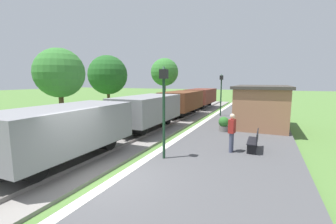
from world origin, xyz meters
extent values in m
plane|color=#517A38|center=(0.00, 0.00, 0.00)|extent=(160.00, 160.00, 0.00)
cube|color=#4C4C4F|center=(3.20, 0.00, 0.12)|extent=(6.00, 60.00, 0.25)
cube|color=silver|center=(0.40, 0.00, 0.25)|extent=(0.36, 60.00, 0.01)
cube|color=gray|center=(-2.40, 0.00, 0.06)|extent=(3.80, 60.00, 0.12)
cube|color=slate|center=(-1.68, 0.00, 0.19)|extent=(0.07, 60.00, 0.14)
cube|color=slate|center=(-3.12, 0.00, 0.19)|extent=(0.07, 60.00, 0.14)
cube|color=gray|center=(-2.40, 0.66, 1.58)|extent=(2.50, 5.60, 1.60)
cube|color=black|center=(-2.40, 0.66, 0.93)|extent=(2.10, 5.15, 0.50)
cylinder|color=black|center=(-2.40, 2.45, 0.68)|extent=(1.56, 0.84, 0.84)
cylinder|color=black|center=(-2.40, -1.13, 0.68)|extent=(1.56, 0.84, 0.84)
cylinder|color=black|center=(-2.40, 3.61, 0.93)|extent=(0.20, 0.30, 0.20)
cube|color=gray|center=(-2.40, 7.26, 1.58)|extent=(2.50, 5.60, 1.60)
cube|color=black|center=(-2.40, 7.26, 0.93)|extent=(2.10, 5.15, 0.50)
cylinder|color=black|center=(-2.40, 9.05, 0.68)|extent=(1.56, 0.84, 0.84)
cylinder|color=black|center=(-2.40, 5.47, 0.68)|extent=(1.56, 0.84, 0.84)
cylinder|color=black|center=(-2.40, 10.21, 0.93)|extent=(0.20, 0.30, 0.20)
cylinder|color=black|center=(-2.40, 4.31, 0.93)|extent=(0.20, 0.30, 0.20)
cube|color=brown|center=(-2.40, 13.86, 1.58)|extent=(2.50, 5.60, 1.60)
cube|color=black|center=(-2.40, 13.86, 0.93)|extent=(2.10, 5.15, 0.50)
cylinder|color=black|center=(-2.40, 15.65, 0.68)|extent=(1.56, 0.84, 0.84)
cylinder|color=black|center=(-2.40, 12.07, 0.68)|extent=(1.56, 0.84, 0.84)
cylinder|color=black|center=(-2.40, 16.81, 0.93)|extent=(0.20, 0.30, 0.20)
cylinder|color=black|center=(-2.40, 10.91, 0.93)|extent=(0.20, 0.30, 0.20)
cube|color=brown|center=(-2.40, 20.46, 1.58)|extent=(2.50, 5.60, 1.60)
cube|color=black|center=(-2.40, 20.46, 0.93)|extent=(2.10, 5.15, 0.50)
cylinder|color=black|center=(-2.40, 22.25, 0.68)|extent=(1.56, 0.84, 0.84)
cylinder|color=black|center=(-2.40, 18.67, 0.68)|extent=(1.56, 0.84, 0.84)
cylinder|color=black|center=(-2.40, 23.41, 0.93)|extent=(0.20, 0.30, 0.20)
cylinder|color=black|center=(-2.40, 17.51, 0.93)|extent=(0.20, 0.30, 0.20)
cube|color=#9E6B4C|center=(4.40, 11.35, 1.55)|extent=(3.20, 5.50, 2.60)
cube|color=#3D3833|center=(4.40, 11.35, 2.94)|extent=(3.50, 5.80, 0.18)
cube|color=black|center=(2.79, 10.25, 1.68)|extent=(0.03, 0.90, 0.80)
cube|color=black|center=(4.23, 4.98, 0.69)|extent=(0.42, 1.50, 0.04)
cube|color=black|center=(4.42, 4.98, 0.93)|extent=(0.04, 1.50, 0.45)
cube|color=black|center=(4.23, 4.38, 0.46)|extent=(0.38, 0.06, 0.42)
cube|color=black|center=(4.23, 5.58, 0.46)|extent=(0.38, 0.06, 0.42)
cylinder|color=#474C66|center=(3.38, 4.29, 0.68)|extent=(0.15, 0.15, 0.86)
cylinder|color=#474C66|center=(3.40, 4.45, 0.68)|extent=(0.15, 0.15, 0.86)
cube|color=maroon|center=(3.39, 4.37, 1.41)|extent=(0.30, 0.41, 0.60)
sphere|color=beige|center=(3.39, 4.37, 1.85)|extent=(0.22, 0.22, 0.22)
cylinder|color=slate|center=(2.37, 8.37, 0.42)|extent=(0.56, 0.56, 0.34)
sphere|color=#2D6B28|center=(2.37, 8.37, 0.85)|extent=(0.64, 0.64, 0.64)
cylinder|color=#193823|center=(1.01, 2.43, 1.85)|extent=(0.11, 0.11, 3.20)
cube|color=black|center=(1.01, 2.43, 3.63)|extent=(0.28, 0.28, 0.36)
sphere|color=#F2E5BF|center=(1.01, 2.43, 3.63)|extent=(0.20, 0.20, 0.20)
cone|color=#193823|center=(1.01, 2.43, 3.87)|extent=(0.20, 0.20, 0.16)
cylinder|color=#193823|center=(1.01, 14.58, 1.85)|extent=(0.11, 0.11, 3.20)
cube|color=black|center=(1.01, 14.58, 3.63)|extent=(0.28, 0.28, 0.36)
sphere|color=#F2E5BF|center=(1.01, 14.58, 3.63)|extent=(0.20, 0.20, 0.20)
cone|color=#193823|center=(1.01, 14.58, 3.87)|extent=(0.20, 0.20, 0.16)
cylinder|color=#4C3823|center=(-6.68, 4.32, 1.37)|extent=(0.28, 0.28, 2.73)
sphere|color=#387A33|center=(-6.68, 4.32, 3.83)|extent=(2.93, 2.93, 2.93)
cylinder|color=#4C3823|center=(-9.47, 12.35, 1.25)|extent=(0.28, 0.28, 2.51)
sphere|color=#235B23|center=(-9.47, 12.35, 3.91)|extent=(3.75, 3.75, 3.75)
cylinder|color=#4C3823|center=(-6.97, 20.12, 1.57)|extent=(0.28, 0.28, 3.14)
sphere|color=#387A33|center=(-6.97, 20.12, 4.40)|extent=(3.38, 3.38, 3.38)
camera|label=1|loc=(4.69, -5.62, 3.38)|focal=24.22mm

